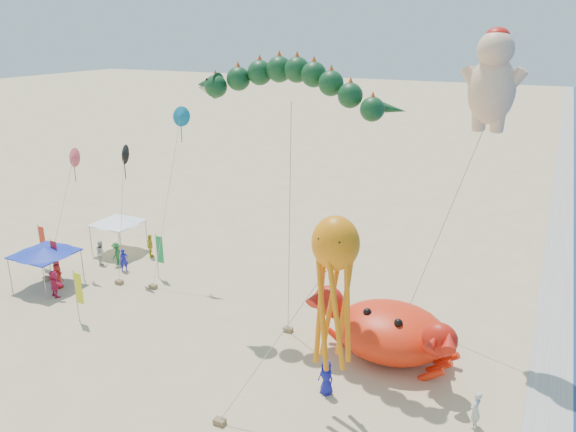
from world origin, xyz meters
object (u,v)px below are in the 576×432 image
object	(u,v)px
octopus_kite	(334,281)
canopy_white	(117,220)
crab_inflatable	(390,330)
dragon_kite	(288,91)
cherub_kite	(493,78)
canopy_blue	(44,251)

from	to	relation	value
octopus_kite	canopy_white	bearing A→B (deg)	153.62
crab_inflatable	canopy_white	distance (m)	23.33
dragon_kite	octopus_kite	xyz separation A→B (m)	(5.07, -6.17, -6.84)
octopus_kite	canopy_white	size ratio (longest dim) A/B	2.67
cherub_kite	canopy_white	world-z (taller)	cherub_kite
octopus_kite	canopy_blue	bearing A→B (deg)	169.71
dragon_kite	canopy_white	size ratio (longest dim) A/B	4.20
crab_inflatable	cherub_kite	size ratio (longest dim) A/B	0.48
cherub_kite	canopy_white	size ratio (longest dim) A/B	4.72
cherub_kite	canopy_blue	distance (m)	28.95
dragon_kite	canopy_blue	xyz separation A→B (m)	(-16.64, -2.23, -10.80)
dragon_kite	cherub_kite	size ratio (longest dim) A/B	0.89
cherub_kite	octopus_kite	xyz separation A→B (m)	(-4.22, -9.70, -7.54)
octopus_kite	canopy_white	world-z (taller)	octopus_kite
dragon_kite	cherub_kite	xyz separation A→B (m)	(9.29, 3.53, 0.71)
cherub_kite	octopus_kite	world-z (taller)	cherub_kite
octopus_kite	dragon_kite	bearing A→B (deg)	129.44
canopy_white	octopus_kite	bearing A→B (deg)	-26.38
cherub_kite	canopy_blue	size ratio (longest dim) A/B	4.37
crab_inflatable	cherub_kite	xyz separation A→B (m)	(3.13, 4.25, 12.43)
dragon_kite	canopy_blue	bearing A→B (deg)	-172.38
cherub_kite	octopus_kite	distance (m)	12.99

